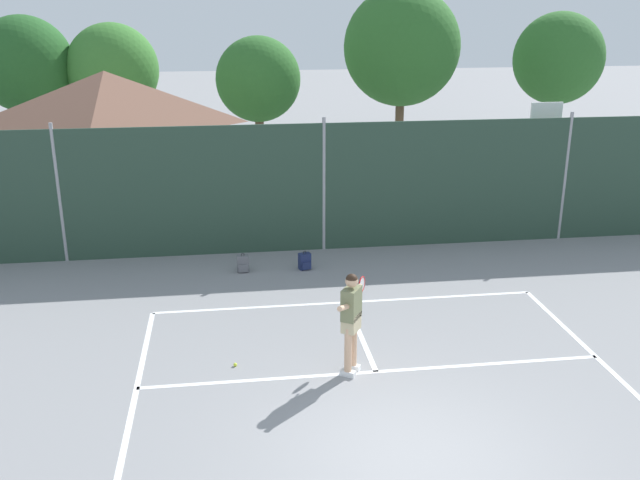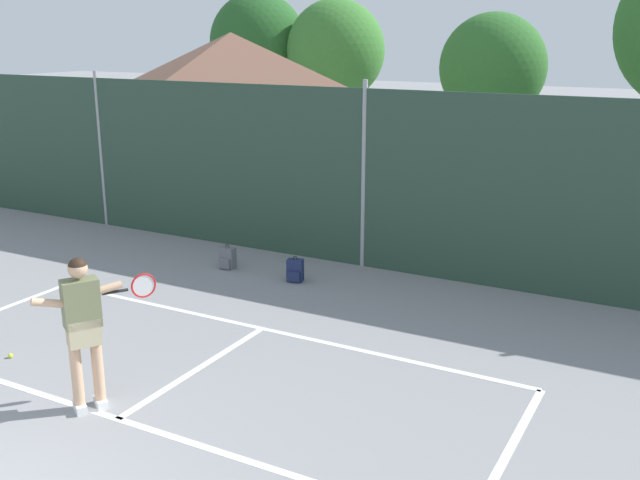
% 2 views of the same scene
% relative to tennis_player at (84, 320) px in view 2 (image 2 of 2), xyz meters
% --- Properties ---
extents(chainlink_fence, '(26.09, 0.09, 3.46)m').
position_rel_tennis_player_xyz_m(chainlink_fence, '(0.45, 6.48, 0.54)').
color(chainlink_fence, '#284233').
rests_on(chainlink_fence, ground).
extents(clubhouse_building, '(5.84, 5.45, 4.26)m').
position_rel_tennis_player_xyz_m(clubhouse_building, '(-5.39, 10.68, 1.10)').
color(clubhouse_building, beige).
rests_on(clubhouse_building, ground).
extents(treeline_backdrop, '(25.43, 4.30, 6.79)m').
position_rel_tennis_player_xyz_m(treeline_backdrop, '(1.65, 18.22, 2.82)').
color(treeline_backdrop, brown).
rests_on(treeline_backdrop, ground).
extents(tennis_player, '(0.72, 1.30, 1.85)m').
position_rel_tennis_player_xyz_m(tennis_player, '(0.00, 0.00, 0.00)').
color(tennis_player, silver).
rests_on(tennis_player, ground).
extents(tennis_ball, '(0.07, 0.07, 0.07)m').
position_rel_tennis_player_xyz_m(tennis_ball, '(-1.99, 0.49, -1.08)').
color(tennis_ball, '#CCE033').
rests_on(tennis_ball, ground).
extents(backpack_grey, '(0.29, 0.25, 0.46)m').
position_rel_tennis_player_xyz_m(backpack_grey, '(-1.70, 5.13, -0.92)').
color(backpack_grey, slate).
rests_on(backpack_grey, ground).
extents(backpack_navy, '(0.32, 0.30, 0.46)m').
position_rel_tennis_player_xyz_m(backpack_navy, '(-0.21, 5.08, -0.92)').
color(backpack_navy, navy).
rests_on(backpack_navy, ground).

